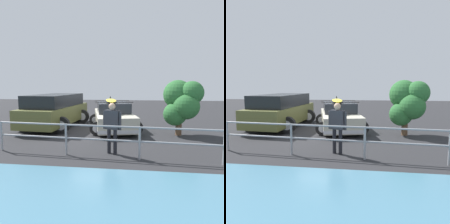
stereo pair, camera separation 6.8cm
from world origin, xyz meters
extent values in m
cube|color=#28282B|center=(0.00, 0.00, -0.01)|extent=(44.00, 44.00, 0.02)
cube|color=#B7B29E|center=(-0.80, -0.34, 0.51)|extent=(2.66, 4.44, 0.68)
cube|color=#23262B|center=(-0.76, -0.50, 1.10)|extent=(1.96, 2.29, 0.49)
cube|color=silver|center=(-1.26, 1.64, 0.29)|extent=(1.76, 0.51, 0.14)
cube|color=silver|center=(-0.33, -2.32, 0.29)|extent=(1.76, 0.51, 0.14)
cylinder|color=black|center=(-1.96, 0.71, 0.31)|extent=(0.61, 0.18, 0.61)
cylinder|color=#B7B7BC|center=(-1.96, 0.71, 0.31)|extent=(0.34, 0.19, 0.34)
cylinder|color=black|center=(-0.22, 1.12, 0.31)|extent=(0.61, 0.18, 0.61)
cylinder|color=#B7B7BC|center=(-0.22, 1.12, 0.31)|extent=(0.34, 0.19, 0.34)
cylinder|color=black|center=(-1.37, -1.80, 0.31)|extent=(0.61, 0.18, 0.61)
cylinder|color=#B7B7BC|center=(-1.37, -1.80, 0.31)|extent=(0.34, 0.19, 0.34)
cylinder|color=black|center=(0.37, -1.38, 0.31)|extent=(0.61, 0.18, 0.61)
cylinder|color=#B7B7BC|center=(0.37, -1.38, 0.31)|extent=(0.34, 0.19, 0.34)
cylinder|color=black|center=(-0.88, 0.03, 1.39)|extent=(1.80, 0.45, 0.03)
cylinder|color=black|center=(-0.63, -1.03, 1.39)|extent=(1.80, 0.45, 0.03)
ellipsoid|color=yellow|center=(-0.64, -0.59, 1.45)|extent=(0.94, 2.57, 0.09)
cone|color=black|center=(-0.46, -1.58, 1.56)|extent=(0.10, 0.10, 0.14)
cube|color=brown|center=(2.32, -0.55, 0.69)|extent=(2.27, 4.96, 0.87)
cube|color=black|center=(2.32, -0.55, 1.43)|extent=(2.04, 3.89, 0.61)
cylinder|color=black|center=(2.14, -3.06, 0.79)|extent=(0.72, 0.23, 0.70)
cylinder|color=black|center=(1.45, 0.97, 0.39)|extent=(0.78, 0.22, 0.78)
cylinder|color=#B7B7BC|center=(1.45, 0.97, 0.39)|extent=(0.43, 0.23, 0.43)
cylinder|color=black|center=(3.41, 0.83, 0.39)|extent=(0.78, 0.22, 0.78)
cylinder|color=#B7B7BC|center=(3.41, 0.83, 0.39)|extent=(0.43, 0.23, 0.43)
cylinder|color=black|center=(1.24, -1.92, 0.39)|extent=(0.78, 0.22, 0.78)
cylinder|color=#B7B7BC|center=(1.24, -1.92, 0.39)|extent=(0.43, 0.23, 0.43)
cylinder|color=black|center=(3.19, -2.06, 0.39)|extent=(0.78, 0.22, 0.78)
cylinder|color=#B7B7BC|center=(3.19, -2.06, 0.39)|extent=(0.43, 0.23, 0.43)
cylinder|color=black|center=(-1.33, 3.66, 0.41)|extent=(0.12, 0.12, 0.81)
cylinder|color=black|center=(-1.12, 3.59, 0.41)|extent=(0.12, 0.12, 0.81)
cube|color=#333338|center=(-1.23, 3.62, 1.12)|extent=(0.51, 0.33, 0.61)
sphere|color=#D6A884|center=(-1.23, 3.62, 1.55)|extent=(0.22, 0.22, 0.22)
cylinder|color=#333338|center=(-1.49, 3.71, 1.09)|extent=(0.08, 0.08, 0.58)
cylinder|color=#333338|center=(-0.96, 3.53, 1.09)|extent=(0.08, 0.08, 0.58)
cylinder|color=gray|center=(-4.44, 4.25, 0.50)|extent=(0.07, 0.07, 1.01)
cylinder|color=gray|center=(-2.12, 4.08, 0.50)|extent=(0.07, 0.07, 1.01)
cylinder|color=gray|center=(0.21, 3.92, 0.50)|extent=(0.07, 0.07, 1.01)
cylinder|color=gray|center=(2.54, 3.75, 0.50)|extent=(0.07, 0.07, 1.01)
cylinder|color=gray|center=(-2.12, 4.08, 0.98)|extent=(9.31, 0.72, 0.06)
cylinder|color=gray|center=(-2.12, 4.08, 0.55)|extent=(9.31, 0.72, 0.06)
cylinder|color=brown|center=(-3.83, 0.61, 0.28)|extent=(0.27, 0.27, 0.55)
sphere|color=#2D6B33|center=(-4.07, 0.86, 1.31)|extent=(1.12, 1.12, 1.12)
sphere|color=#2D6B33|center=(-4.31, 0.71, 1.89)|extent=(1.00, 1.00, 1.00)
sphere|color=#2D6B33|center=(-3.64, 0.67, 0.95)|extent=(1.02, 1.02, 1.02)
sphere|color=#2D6B33|center=(-3.87, 0.30, 1.46)|extent=(0.99, 0.99, 0.99)
sphere|color=#2D6B33|center=(-3.79, 0.34, 1.80)|extent=(1.29, 1.29, 1.29)
camera|label=1|loc=(-2.10, 10.45, 2.22)|focal=35.00mm
camera|label=2|loc=(-2.17, 10.44, 2.22)|focal=35.00mm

